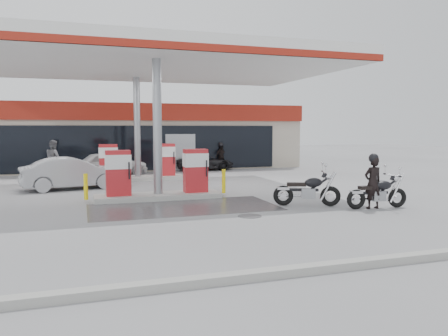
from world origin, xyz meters
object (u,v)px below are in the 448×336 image
object	(u,v)px
pump_island_near	(158,179)
attendant	(54,158)
pump_island_far	(138,166)
parked_motorcycle	(308,191)
sedan_white	(111,164)
parked_car_left	(30,163)
parked_car_right	(204,162)
biker_walking	(221,157)
biker_main	(373,183)
hatchback_silver	(72,173)
main_motorcycle	(378,194)

from	to	relation	value
pump_island_near	attendant	bearing A→B (deg)	114.49
pump_island_far	parked_motorcycle	distance (m)	10.05
sedan_white	parked_car_left	xyz separation A→B (m)	(-4.34, 3.80, -0.11)
parked_car_right	biker_walking	xyz separation A→B (m)	(1.01, -0.20, 0.30)
pump_island_near	attendant	world-z (taller)	attendant
pump_island_near	parked_car_right	bearing A→B (deg)	65.77
pump_island_near	attendant	distance (m)	9.67
pump_island_far	attendant	size ratio (longest dim) A/B	2.65
pump_island_far	biker_main	distance (m)	11.81
parked_car_right	parked_motorcycle	bearing A→B (deg)	-178.80
parked_motorcycle	biker_walking	world-z (taller)	biker_walking
parked_car_right	pump_island_near	bearing A→B (deg)	157.27
sedan_white	parked_car_right	xyz separation A→B (m)	(5.67, 1.80, -0.16)
pump_island_near	hatchback_silver	size ratio (longest dim) A/B	1.26
main_motorcycle	attendant	size ratio (longest dim) A/B	1.08
biker_main	biker_walking	world-z (taller)	biker_main
sedan_white	parked_car_right	bearing A→B (deg)	-82.02
biker_walking	parked_car_left	bearing A→B (deg)	135.01
hatchback_silver	sedan_white	bearing A→B (deg)	-32.81
hatchback_silver	parked_car_left	distance (m)	8.77
attendant	parked_car_right	xyz separation A→B (m)	(8.51, 1.20, -0.47)
pump_island_far	biker_walking	bearing A→B (deg)	34.62
parked_motorcycle	parked_car_left	distance (m)	18.01
pump_island_near	biker_main	bearing A→B (deg)	-33.59
pump_island_near	biker_main	size ratio (longest dim) A/B	3.10
biker_main	hatchback_silver	size ratio (longest dim) A/B	0.41
pump_island_near	hatchback_silver	xyz separation A→B (m)	(-3.00, 3.60, -0.04)
hatchback_silver	main_motorcycle	bearing A→B (deg)	-140.59
main_motorcycle	sedan_white	distance (m)	14.41
biker_main	parked_car_left	distance (m)	19.86
main_motorcycle	parked_motorcycle	world-z (taller)	parked_motorcycle
pump_island_far	biker_walking	xyz separation A→B (m)	(5.51, 3.80, 0.09)
biker_main	attendant	bearing A→B (deg)	-52.30
hatchback_silver	parked_car_right	distance (m)	9.86
pump_island_far	biker_main	xyz separation A→B (m)	(6.14, -10.08, 0.12)
pump_island_far	main_motorcycle	distance (m)	11.92
parked_motorcycle	biker_main	bearing A→B (deg)	-8.28
pump_island_far	hatchback_silver	bearing A→B (deg)	-141.38
parked_motorcycle	parked_car_right	distance (m)	13.02
pump_island_near	biker_main	xyz separation A→B (m)	(6.14, -4.08, 0.12)
parked_car_right	parked_car_left	bearing A→B (deg)	80.21
pump_island_near	main_motorcycle	world-z (taller)	pump_island_near
pump_island_near	main_motorcycle	distance (m)	7.55
biker_main	parked_motorcycle	world-z (taller)	biker_main
pump_island_near	hatchback_silver	world-z (taller)	pump_island_near
parked_motorcycle	biker_walking	size ratio (longest dim) A/B	1.29
main_motorcycle	sedan_white	world-z (taller)	sedan_white
parked_car_left	pump_island_far	bearing A→B (deg)	-112.73
attendant	parked_car_right	distance (m)	8.61
main_motorcycle	biker_walking	xyz separation A→B (m)	(-0.83, 13.90, 0.33)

